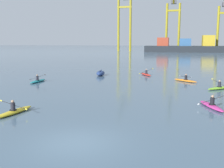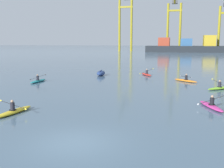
# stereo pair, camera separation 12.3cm
# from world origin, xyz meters

# --- Properties ---
(ground_plane) EXTENTS (800.00, 800.00, 0.00)m
(ground_plane) POSITION_xyz_m (0.00, 0.00, 0.00)
(ground_plane) COLOR slate
(container_barge) EXTENTS (38.70, 10.34, 8.09)m
(container_barge) POSITION_xyz_m (7.56, 124.09, 2.59)
(container_barge) COLOR #1E2328
(container_barge) RESTS_ON ground
(gantry_crane_west) EXTENTS (7.74, 19.05, 34.89)m
(gantry_crane_west) POSITION_xyz_m (-24.46, 130.46, 18.30)
(gantry_crane_west) COLOR olive
(gantry_crane_west) RESTS_ON ground
(gantry_crane_west_mid) EXTENTS (7.65, 20.01, 34.84)m
(gantry_crane_west_mid) POSITION_xyz_m (0.89, 134.10, 17.31)
(gantry_crane_west_mid) COLOR olive
(gantry_crane_west_mid) RESTS_ON ground
(capsized_dinghy) EXTENTS (1.37, 2.70, 0.76)m
(capsized_dinghy) POSITION_xyz_m (-6.29, 24.98, 0.35)
(capsized_dinghy) COLOR navy
(capsized_dinghy) RESTS_ON ground
(kayak_yellow) EXTENTS (2.25, 3.45, 0.95)m
(kayak_yellow) POSITION_xyz_m (-6.01, 3.89, 0.17)
(kayak_yellow) COLOR yellow
(kayak_yellow) RESTS_ON ground
(kayak_orange) EXTENTS (2.97, 2.67, 0.95)m
(kayak_orange) POSITION_xyz_m (5.42, 21.89, 0.17)
(kayak_orange) COLOR orange
(kayak_orange) RESTS_ON ground
(kayak_teal) EXTENTS (2.20, 3.40, 1.02)m
(kayak_teal) POSITION_xyz_m (-11.77, 17.04, 0.17)
(kayak_teal) COLOR teal
(kayak_teal) RESTS_ON ground
(kayak_magenta) EXTENTS (2.09, 3.40, 1.00)m
(kayak_magenta) POSITION_xyz_m (6.99, 8.84, 0.17)
(kayak_magenta) COLOR #C13384
(kayak_magenta) RESTS_ON ground
(kayak_red) EXTENTS (2.17, 3.26, 1.03)m
(kayak_red) POSITION_xyz_m (0.03, 26.94, 0.17)
(kayak_red) COLOR red
(kayak_red) RESTS_ON ground
(kayak_lime) EXTENTS (2.93, 2.72, 1.01)m
(kayak_lime) POSITION_xyz_m (8.72, 17.21, 0.17)
(kayak_lime) COLOR #7ABC2D
(kayak_lime) RESTS_ON ground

